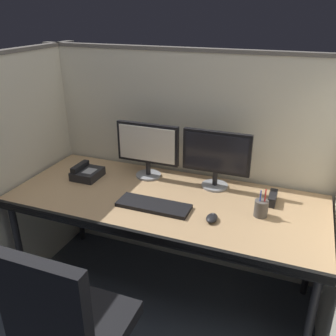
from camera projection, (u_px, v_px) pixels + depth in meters
ground_plane at (148, 324)px, 2.25m from camera, size 8.00×8.00×0.00m
cubicle_partition_rear at (188, 164)px, 2.56m from camera, size 2.21×0.06×1.57m
cubicle_partition_left at (21, 172)px, 2.43m from camera, size 0.06×1.41×1.57m
desk at (164, 206)px, 2.21m from camera, size 1.90×0.80×0.74m
monitor_left at (148, 147)px, 2.40m from camera, size 0.43×0.17×0.37m
monitor_right at (216, 156)px, 2.26m from camera, size 0.43×0.17×0.37m
keyboard_main at (154, 205)px, 2.10m from camera, size 0.43×0.15×0.02m
computer_mouse at (212, 218)px, 1.96m from camera, size 0.06×0.10×0.04m
red_stapler at (273, 198)px, 2.15m from camera, size 0.04×0.15×0.06m
pen_cup at (261, 208)px, 2.00m from camera, size 0.08×0.08×0.17m
desk_phone at (87, 173)px, 2.46m from camera, size 0.17×0.19×0.09m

